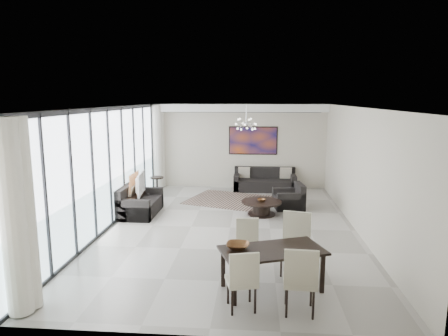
# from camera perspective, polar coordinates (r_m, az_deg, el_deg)

# --- Properties ---
(room_shell) EXTENTS (6.00, 9.00, 2.90)m
(room_shell) POSITION_cam_1_polar(r_m,az_deg,el_deg) (9.44, 3.72, -0.19)
(room_shell) COLOR #A8A39B
(room_shell) RESTS_ON ground
(window_wall) EXTENTS (0.37, 8.95, 2.90)m
(window_wall) POSITION_cam_1_polar(r_m,az_deg,el_deg) (10.05, -15.56, 0.19)
(window_wall) COLOR white
(window_wall) RESTS_ON floor
(soffit) EXTENTS (5.98, 0.40, 0.26)m
(soffit) POSITION_cam_1_polar(r_m,az_deg,el_deg) (13.61, 2.10, 8.56)
(soffit) COLOR white
(soffit) RESTS_ON room_shell
(painting) EXTENTS (1.68, 0.04, 0.98)m
(painting) POSITION_cam_1_polar(r_m,az_deg,el_deg) (13.84, 4.18, 3.92)
(painting) COLOR #AA4617
(painting) RESTS_ON room_shell
(chandelier) EXTENTS (0.66, 0.66, 0.71)m
(chandelier) POSITION_cam_1_polar(r_m,az_deg,el_deg) (11.82, 3.17, 6.29)
(chandelier) COLOR silver
(chandelier) RESTS_ON room_shell
(rug) EXTENTS (3.06, 2.69, 0.01)m
(rug) POSITION_cam_1_polar(r_m,az_deg,el_deg) (12.31, 1.18, -4.62)
(rug) COLOR black
(rug) RESTS_ON floor
(coffee_table) EXTENTS (1.08, 1.08, 0.38)m
(coffee_table) POSITION_cam_1_polar(r_m,az_deg,el_deg) (10.84, 5.37, -5.56)
(coffee_table) COLOR black
(coffee_table) RESTS_ON floor
(bowl_coffee) EXTENTS (0.25, 0.25, 0.07)m
(bowl_coffee) POSITION_cam_1_polar(r_m,az_deg,el_deg) (10.73, 5.38, -4.61)
(bowl_coffee) COLOR brown
(bowl_coffee) RESTS_ON coffee_table
(sofa_main) EXTENTS (2.09, 0.85, 0.76)m
(sofa_main) POSITION_cam_1_polar(r_m,az_deg,el_deg) (13.67, 5.84, -2.11)
(sofa_main) COLOR black
(sofa_main) RESTS_ON floor
(loveseat) EXTENTS (0.89, 1.58, 0.79)m
(loveseat) POSITION_cam_1_polar(r_m,az_deg,el_deg) (11.10, -12.06, -5.08)
(loveseat) COLOR black
(loveseat) RESTS_ON floor
(armchair) EXTENTS (0.91, 0.94, 0.71)m
(armchair) POSITION_cam_1_polar(r_m,az_deg,el_deg) (11.58, 9.39, -4.49)
(armchair) COLOR black
(armchair) RESTS_ON floor
(side_table) EXTENTS (0.43, 0.43, 0.59)m
(side_table) POSITION_cam_1_polar(r_m,az_deg,el_deg) (13.11, -9.55, -2.09)
(side_table) COLOR black
(side_table) RESTS_ON floor
(tv_console) EXTENTS (0.47, 1.68, 0.52)m
(tv_console) POSITION_cam_1_polar(r_m,az_deg,el_deg) (11.27, -12.93, -4.92)
(tv_console) COLOR black
(tv_console) RESTS_ON floor
(television) EXTENTS (0.26, 1.02, 0.58)m
(television) POSITION_cam_1_polar(r_m,az_deg,el_deg) (11.08, -12.29, -2.21)
(television) COLOR gray
(television) RESTS_ON tv_console
(dining_table) EXTENTS (1.85, 1.35, 0.69)m
(dining_table) POSITION_cam_1_polar(r_m,az_deg,el_deg) (6.69, 6.92, -12.16)
(dining_table) COLOR black
(dining_table) RESTS_ON floor
(dining_chair_sw) EXTENTS (0.53, 0.53, 0.95)m
(dining_chair_sw) POSITION_cam_1_polar(r_m,az_deg,el_deg) (6.03, 2.70, -15.30)
(dining_chair_sw) COLOR beige
(dining_chair_sw) RESTS_ON floor
(dining_chair_se) EXTENTS (0.50, 0.50, 1.04)m
(dining_chair_se) POSITION_cam_1_polar(r_m,az_deg,el_deg) (6.01, 10.86, -14.99)
(dining_chair_se) COLOR beige
(dining_chair_se) RESTS_ON floor
(dining_chair_nw) EXTENTS (0.47, 0.47, 0.92)m
(dining_chair_nw) POSITION_cam_1_polar(r_m,az_deg,el_deg) (7.51, 3.42, -10.24)
(dining_chair_nw) COLOR beige
(dining_chair_nw) RESTS_ON floor
(dining_chair_ne) EXTENTS (0.61, 0.61, 1.09)m
(dining_chair_ne) POSITION_cam_1_polar(r_m,az_deg,el_deg) (7.39, 10.20, -9.83)
(dining_chair_ne) COLOR beige
(dining_chair_ne) RESTS_ON floor
(bowl_dining) EXTENTS (0.40, 0.40, 0.09)m
(bowl_dining) POSITION_cam_1_polar(r_m,az_deg,el_deg) (6.63, 1.97, -11.05)
(bowl_dining) COLOR brown
(bowl_dining) RESTS_ON dining_table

